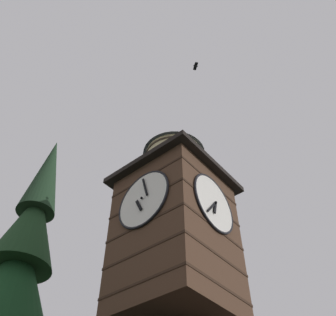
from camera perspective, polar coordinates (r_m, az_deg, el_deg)
name	(u,v)px	position (r m, az deg, el deg)	size (l,w,h in m)	color
clock_tower	(175,220)	(16.17, 1.06, -9.20)	(4.55, 4.55, 9.86)	#4C3323
flying_bird_high	(196,66)	(24.21, 4.15, 13.55)	(0.49, 0.55, 0.15)	black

